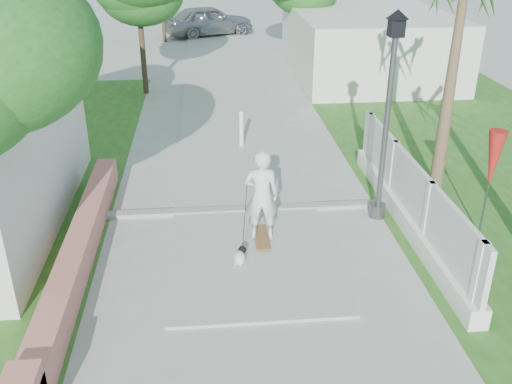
{
  "coord_description": "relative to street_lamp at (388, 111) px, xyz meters",
  "views": [
    {
      "loc": [
        -0.83,
        -5.39,
        5.99
      ],
      "look_at": [
        0.12,
        4.71,
        1.1
      ],
      "focal_mm": 40.0,
      "sensor_mm": 36.0,
      "label": 1
    }
  ],
  "objects": [
    {
      "name": "path_strip",
      "position": [
        -2.9,
        14.5,
        -2.4
      ],
      "size": [
        3.2,
        36.0,
        0.06
      ],
      "primitive_type": "cube",
      "color": "#B7B7B2",
      "rests_on": "ground"
    },
    {
      "name": "curb",
      "position": [
        -2.9,
        0.5,
        -2.38
      ],
      "size": [
        6.5,
        0.25,
        0.1
      ],
      "primitive_type": "cube",
      "color": "#999993",
      "rests_on": "ground"
    },
    {
      "name": "grass_right",
      "position": [
        4.1,
        2.5,
        -2.42
      ],
      "size": [
        8.0,
        20.0,
        0.01
      ],
      "primitive_type": "cube",
      "color": "#2B611E",
      "rests_on": "ground"
    },
    {
      "name": "pink_wall",
      "position": [
        -6.2,
        -1.95,
        -2.11
      ],
      "size": [
        0.45,
        8.2,
        0.8
      ],
      "color": "#BC6C60",
      "rests_on": "ground"
    },
    {
      "name": "lattice_fence",
      "position": [
        0.5,
        -0.5,
        -1.88
      ],
      "size": [
        0.35,
        7.0,
        1.5
      ],
      "color": "white",
      "rests_on": "ground"
    },
    {
      "name": "building_right",
      "position": [
        3.1,
        12.5,
        -1.13
      ],
      "size": [
        6.0,
        8.0,
        2.6
      ],
      "primitive_type": "cube",
      "color": "silver",
      "rests_on": "ground"
    },
    {
      "name": "street_lamp",
      "position": [
        0.0,
        0.0,
        0.0
      ],
      "size": [
        0.44,
        0.44,
        4.44
      ],
      "color": "#59595E",
      "rests_on": "ground"
    },
    {
      "name": "bollard",
      "position": [
        -2.7,
        4.5,
        -1.84
      ],
      "size": [
        0.14,
        0.14,
        1.09
      ],
      "color": "white",
      "rests_on": "ground"
    },
    {
      "name": "patio_umbrella",
      "position": [
        1.9,
        -1.0,
        -0.74
      ],
      "size": [
        0.36,
        0.36,
        2.3
      ],
      "color": "#59595E",
      "rests_on": "ground"
    },
    {
      "name": "skateboarder",
      "position": [
        -2.77,
        -0.94,
        -1.44
      ],
      "size": [
        0.87,
        1.17,
        2.0
      ],
      "rotation": [
        0.0,
        0.0,
        3.04
      ],
      "color": "brown",
      "rests_on": "ground"
    },
    {
      "name": "dog",
      "position": [
        -3.17,
        -1.69,
        -2.24
      ],
      "size": [
        0.35,
        0.48,
        0.35
      ],
      "rotation": [
        0.0,
        0.0,
        -0.39
      ],
      "color": "silver",
      "rests_on": "ground"
    },
    {
      "name": "parked_car",
      "position": [
        -3.27,
        22.02,
        -1.6
      ],
      "size": [
        5.24,
        3.58,
        1.66
      ],
      "primitive_type": "imported",
      "rotation": [
        0.0,
        0.0,
        1.94
      ],
      "color": "#B2B6BA",
      "rests_on": "ground"
    }
  ]
}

